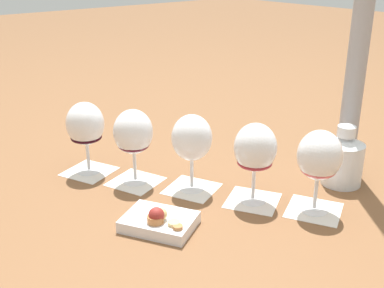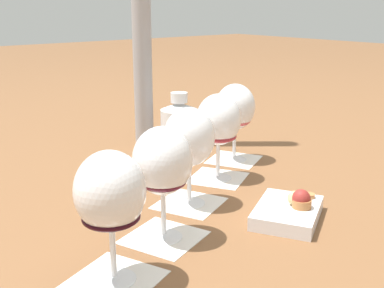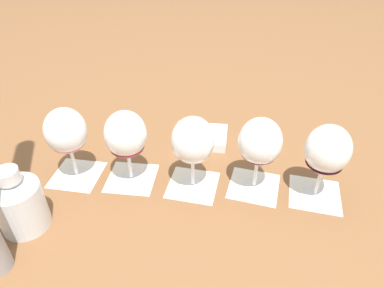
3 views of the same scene
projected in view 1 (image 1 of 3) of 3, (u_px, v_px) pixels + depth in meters
The scene contains 13 objects.
ground_plane at pixel (192, 191), 1.19m from camera, with size 8.00×8.00×0.00m, color brown.
tasting_card_0 at pixel (314, 210), 1.10m from camera, with size 0.16×0.16×0.00m.
tasting_card_1 at pixel (253, 200), 1.14m from camera, with size 0.16×0.16×0.00m.
tasting_card_2 at pixel (192, 188), 1.20m from camera, with size 0.16×0.16×0.00m.
tasting_card_3 at pixel (136, 181), 1.24m from camera, with size 0.15×0.15×0.00m.
tasting_card_4 at pixel (89, 171), 1.29m from camera, with size 0.15×0.15×0.00m.
wine_glass_0 at pixel (319, 159), 1.05m from camera, with size 0.10×0.10×0.19m.
wine_glass_1 at pixel (255, 150), 1.09m from camera, with size 0.10×0.10×0.19m.
wine_glass_2 at pixel (192, 141), 1.15m from camera, with size 0.10×0.10×0.19m.
wine_glass_3 at pixel (133, 135), 1.19m from camera, with size 0.10×0.10×0.19m.
wine_glass_4 at pixel (85, 126), 1.25m from camera, with size 0.10×0.10×0.19m.
ceramic_vase at pixel (343, 159), 1.21m from camera, with size 0.10×0.10×0.15m.
snack_dish at pixel (159, 221), 1.02m from camera, with size 0.18×0.17×0.06m.
Camera 1 is at (-0.82, 0.68, 0.55)m, focal length 45.00 mm.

